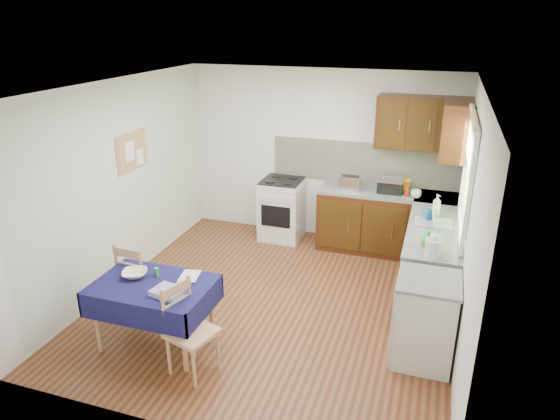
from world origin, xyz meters
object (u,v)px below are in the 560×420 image
(toaster, at_px, (350,183))
(kettle, at_px, (433,247))
(chair_far, at_px, (138,278))
(dish_rack, at_px, (434,222))
(dining_table, at_px, (153,293))
(chair_near, at_px, (188,327))
(sandwich_press, at_px, (390,185))

(toaster, distance_m, kettle, 2.15)
(chair_far, relative_size, dish_rack, 2.11)
(dish_rack, bearing_deg, chair_far, -132.23)
(toaster, bearing_deg, kettle, -51.92)
(chair_far, bearing_deg, dining_table, 143.40)
(chair_near, relative_size, toaster, 3.19)
(dining_table, bearing_deg, toaster, 59.08)
(toaster, height_order, kettle, kettle)
(dining_table, distance_m, dish_rack, 3.25)
(chair_near, height_order, dish_rack, dish_rack)
(sandwich_press, distance_m, dish_rack, 1.17)
(kettle, bearing_deg, toaster, 123.01)
(chair_far, distance_m, dish_rack, 3.42)
(dining_table, xyz_separation_m, kettle, (2.59, 1.05, 0.42))
(chair_far, distance_m, kettle, 3.15)
(toaster, distance_m, dish_rack, 1.47)
(chair_far, height_order, toaster, toaster)
(toaster, height_order, sandwich_press, toaster)
(chair_near, bearing_deg, dining_table, 80.57)
(dining_table, height_order, chair_far, chair_far)
(dining_table, relative_size, chair_near, 1.29)
(dish_rack, height_order, kettle, kettle)
(dining_table, distance_m, chair_far, 0.61)
(dining_table, relative_size, kettle, 4.53)
(sandwich_press, xyz_separation_m, dish_rack, (0.62, -0.99, -0.07))
(toaster, xyz_separation_m, kettle, (1.17, -1.81, 0.01))
(toaster, relative_size, dish_rack, 0.66)
(chair_near, distance_m, sandwich_press, 3.55)
(sandwich_press, distance_m, kettle, 2.00)
(dish_rack, relative_size, kettle, 1.67)
(dining_table, distance_m, chair_near, 0.59)
(chair_near, height_order, toaster, toaster)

